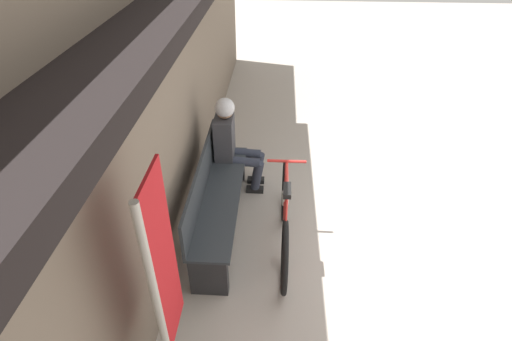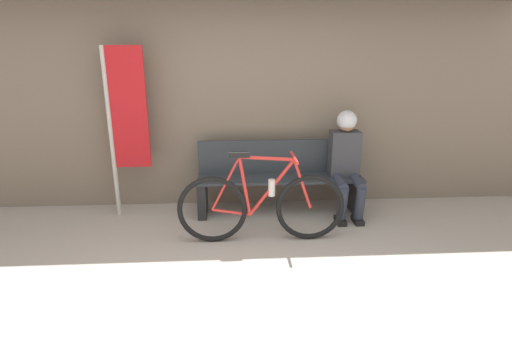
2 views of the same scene
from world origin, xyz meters
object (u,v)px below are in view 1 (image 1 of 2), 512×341
Objects in this scene: park_bench_near at (215,197)px; bicycle at (285,219)px; person_seated at (232,139)px; banner_pole at (163,281)px.

bicycle is at bearing -109.58° from park_bench_near.
bicycle is 1.26m from person_seated.
banner_pole reaches higher than park_bench_near.
banner_pole reaches higher than bicycle.
bicycle is 0.88× the size of banner_pole.
person_seated is at bearing -8.11° from park_bench_near.
banner_pole is (-1.50, 0.78, 0.79)m from bicycle.
bicycle is at bearing -27.57° from banner_pole.
banner_pole is (-1.77, 0.03, 0.76)m from park_bench_near.
banner_pole is at bearing 176.93° from person_seated.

